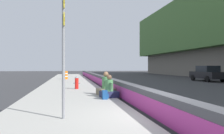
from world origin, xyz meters
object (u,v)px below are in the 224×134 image
object	(u,v)px
fire_hydrant	(77,82)
parked_car_fourth	(207,73)
backpack	(105,95)
route_sign_post	(64,46)
seated_person_foreground	(109,90)
seated_person_middle	(106,87)
construction_barrel	(65,75)

from	to	relation	value
fire_hydrant	parked_car_fourth	xyz separation A→B (m)	(7.77, -14.43, 0.27)
parked_car_fourth	backpack	bearing A→B (deg)	134.17
route_sign_post	seated_person_foreground	distance (m)	5.07
seated_person_foreground	backpack	bearing A→B (deg)	153.72
seated_person_middle	construction_barrel	world-z (taller)	seated_person_middle
construction_barrel	seated_person_middle	bearing A→B (deg)	-171.51
seated_person_middle	backpack	bearing A→B (deg)	169.66
parked_car_fourth	fire_hydrant	bearing A→B (deg)	118.32
fire_hydrant	construction_barrel	distance (m)	12.25
fire_hydrant	construction_barrel	xyz separation A→B (m)	(12.21, 0.93, 0.03)
seated_person_foreground	parked_car_fourth	world-z (taller)	parked_car_fourth
backpack	construction_barrel	bearing A→B (deg)	6.73
fire_hydrant	seated_person_foreground	distance (m)	4.77
construction_barrel	fire_hydrant	bearing A→B (deg)	-175.63
seated_person_foreground	parked_car_fourth	xyz separation A→B (m)	(12.33, -13.01, 0.38)
seated_person_middle	construction_barrel	size ratio (longest dim) A/B	1.28
seated_person_middle	backpack	distance (m)	1.68
fire_hydrant	parked_car_fourth	world-z (taller)	parked_car_fourth
seated_person_middle	construction_barrel	bearing A→B (deg)	8.49
route_sign_post	parked_car_fourth	xyz separation A→B (m)	(16.64, -15.06, -1.35)
seated_person_foreground	seated_person_middle	world-z (taller)	seated_person_middle
seated_person_foreground	construction_barrel	xyz separation A→B (m)	(16.76, 2.35, 0.14)
seated_person_middle	parked_car_fourth	bearing A→B (deg)	-49.05
construction_barrel	backpack	bearing A→B (deg)	-173.27
fire_hydrant	construction_barrel	world-z (taller)	construction_barrel
fire_hydrant	seated_person_middle	distance (m)	3.79
route_sign_post	parked_car_fourth	bearing A→B (deg)	-42.14
route_sign_post	seated_person_foreground	size ratio (longest dim) A/B	3.30
seated_person_foreground	backpack	world-z (taller)	seated_person_foreground
seated_person_foreground	construction_barrel	size ratio (longest dim) A/B	1.15
fire_hydrant	backpack	size ratio (longest dim) A/B	2.20
fire_hydrant	seated_person_middle	bearing A→B (deg)	-158.10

